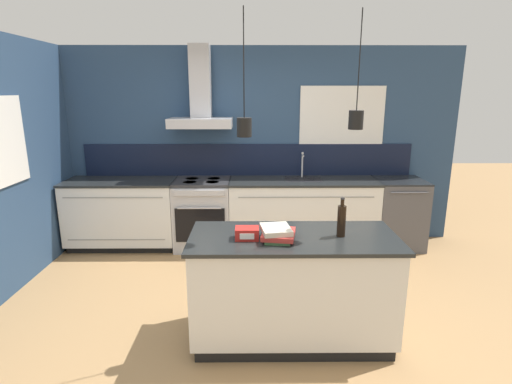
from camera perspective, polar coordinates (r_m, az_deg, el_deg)
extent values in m
plane|color=#A87F51|center=(3.94, -1.37, -16.86)|extent=(16.00, 16.00, 0.00)
cube|color=navy|center=(5.45, -1.13, 6.50)|extent=(5.60, 0.06, 2.60)
cube|color=black|center=(5.44, -1.13, 4.62)|extent=(4.42, 0.02, 0.43)
cube|color=white|center=(5.50, 12.15, 9.62)|extent=(1.12, 0.01, 0.96)
cube|color=black|center=(5.51, 12.13, 9.62)|extent=(1.04, 0.01, 0.88)
cube|color=#B5B5BA|center=(5.20, -7.89, 9.77)|extent=(0.80, 0.46, 0.12)
cube|color=#B5B5BA|center=(5.27, -7.96, 15.37)|extent=(0.26, 0.20, 0.90)
cylinder|color=black|center=(2.96, -1.66, 17.89)|extent=(0.01, 0.01, 0.76)
cylinder|color=black|center=(2.97, -1.60, 9.22)|extent=(0.11, 0.11, 0.14)
sphere|color=#F9D18C|center=(2.97, -1.60, 9.22)|extent=(0.06, 0.06, 0.06)
cylinder|color=black|center=(3.12, 14.57, 17.73)|extent=(0.01, 0.01, 0.71)
cylinder|color=black|center=(3.12, 14.09, 9.96)|extent=(0.11, 0.11, 0.14)
sphere|color=#F9D18C|center=(3.12, 14.09, 9.96)|extent=(0.06, 0.06, 0.06)
cube|color=navy|center=(4.83, -31.60, 3.39)|extent=(0.06, 3.80, 2.60)
cube|color=white|center=(4.65, -32.46, 6.07)|extent=(0.01, 0.76, 0.88)
cube|color=black|center=(4.65, -32.55, 6.06)|extent=(0.01, 0.68, 0.80)
cube|color=black|center=(5.73, -18.09, -6.80)|extent=(1.35, 0.56, 0.09)
cube|color=silver|center=(5.57, -18.52, -2.67)|extent=(1.40, 0.62, 0.79)
cube|color=gray|center=(5.21, -19.80, -0.77)|extent=(1.23, 0.01, 0.01)
cube|color=gray|center=(5.37, -19.31, -6.45)|extent=(1.23, 0.01, 0.01)
cube|color=#232626|center=(5.47, -18.86, 1.44)|extent=(1.42, 0.64, 0.03)
cube|color=black|center=(5.50, 6.50, -7.03)|extent=(1.85, 0.56, 0.09)
cube|color=silver|center=(5.33, 6.67, -2.74)|extent=(1.91, 0.62, 0.79)
cube|color=gray|center=(4.96, 7.20, -0.76)|extent=(1.68, 0.01, 0.01)
cube|color=gray|center=(5.13, 7.01, -6.70)|extent=(1.68, 0.01, 0.01)
cube|color=#232626|center=(5.23, 6.80, 1.56)|extent=(1.94, 0.64, 0.03)
cube|color=#262628|center=(5.27, 6.74, 1.80)|extent=(0.48, 0.34, 0.01)
cylinder|color=#B5B5BA|center=(5.37, 6.62, 3.82)|extent=(0.02, 0.02, 0.32)
sphere|color=#B5B5BA|center=(5.34, 6.67, 5.52)|extent=(0.03, 0.03, 0.03)
cylinder|color=#B5B5BA|center=(5.29, 6.74, 5.21)|extent=(0.02, 0.12, 0.02)
cube|color=#B5B5BA|center=(5.35, -7.56, -3.28)|extent=(0.72, 0.62, 0.87)
cube|color=black|center=(5.06, -7.98, -4.74)|extent=(0.62, 0.02, 0.44)
cylinder|color=#B5B5BA|center=(4.97, -8.10, -2.31)|extent=(0.54, 0.02, 0.02)
cube|color=#B5B5BA|center=(4.94, -8.15, -0.14)|extent=(0.62, 0.02, 0.07)
cube|color=#2D2D30|center=(5.23, -7.72, 1.48)|extent=(0.72, 0.60, 0.04)
cylinder|color=black|center=(5.35, -9.12, 1.92)|extent=(0.17, 0.17, 0.00)
cylinder|color=black|center=(5.32, -6.04, 1.93)|extent=(0.17, 0.17, 0.00)
cylinder|color=black|center=(5.14, -9.48, 1.40)|extent=(0.17, 0.17, 0.00)
cylinder|color=black|center=(5.10, -6.27, 1.42)|extent=(0.17, 0.17, 0.00)
cube|color=#4C4C51|center=(5.64, 19.57, -2.96)|extent=(0.62, 0.62, 0.89)
cube|color=black|center=(5.53, 19.96, 1.55)|extent=(0.62, 0.62, 0.02)
cylinder|color=#4C4C51|center=(5.25, 21.11, -0.10)|extent=(0.46, 0.02, 0.02)
cube|color=black|center=(3.61, 5.05, -19.23)|extent=(1.55, 0.67, 0.09)
cube|color=silver|center=(3.39, 5.22, -13.01)|extent=(1.62, 0.70, 0.79)
cube|color=#232626|center=(3.22, 5.38, -6.51)|extent=(1.67, 0.75, 0.03)
cylinder|color=black|center=(3.23, 12.11, -4.09)|extent=(0.07, 0.07, 0.25)
cylinder|color=black|center=(3.18, 12.25, -1.47)|extent=(0.03, 0.03, 0.06)
cylinder|color=#262628|center=(3.17, 12.28, -0.92)|extent=(0.03, 0.03, 0.01)
cube|color=#4C7F4C|center=(3.13, 3.19, -6.56)|extent=(0.22, 0.28, 0.03)
cube|color=#B2332D|center=(3.12, 3.25, -6.03)|extent=(0.29, 0.33, 0.04)
cube|color=beige|center=(3.10, 2.87, -5.38)|extent=(0.25, 0.29, 0.04)
cube|color=red|center=(3.13, -1.28, -5.92)|extent=(0.18, 0.13, 0.09)
cube|color=white|center=(3.06, -1.30, -6.36)|extent=(0.11, 0.01, 0.05)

